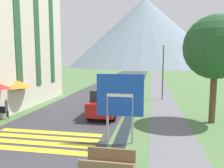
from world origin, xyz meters
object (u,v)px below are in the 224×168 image
at_px(cafe_chair_near_left, 3,111).
at_px(person_seated_far, 5,106).
at_px(streetlamp, 163,67).
at_px(cafe_umbrella_middle_orange, 16,83).
at_px(footbridge, 109,167).
at_px(tree_by_path, 216,48).
at_px(parked_car_far, 127,82).
at_px(road_sign, 120,100).
at_px(cafe_chair_far_right, 24,102).
at_px(parked_car_near, 105,102).
at_px(hotel_building, 5,23).

relative_size(cafe_chair_near_left, person_seated_far, 0.66).
relative_size(person_seated_far, streetlamp, 0.25).
bearing_deg(streetlamp, cafe_umbrella_middle_orange, -147.29).
relative_size(footbridge, streetlamp, 0.33).
bearing_deg(person_seated_far, tree_by_path, 4.57).
height_order(parked_car_far, cafe_umbrella_middle_orange, cafe_umbrella_middle_orange).
distance_m(cafe_umbrella_middle_orange, streetlamp, 12.27).
height_order(person_seated_far, tree_by_path, tree_by_path).
bearing_deg(parked_car_far, footbridge, -85.47).
bearing_deg(road_sign, cafe_chair_far_right, 146.20).
bearing_deg(tree_by_path, parked_car_near, 176.47).
distance_m(footbridge, streetlamp, 14.02).
relative_size(cafe_chair_near_left, streetlamp, 0.17).
xyz_separation_m(cafe_chair_far_right, tree_by_path, (12.97, -1.39, 3.86)).
relative_size(parked_car_near, cafe_chair_far_right, 4.51).
xyz_separation_m(parked_car_far, cafe_chair_near_left, (-6.05, -14.73, -0.40)).
height_order(cafe_umbrella_middle_orange, tree_by_path, tree_by_path).
bearing_deg(cafe_chair_near_left, cafe_chair_far_right, 100.89).
bearing_deg(streetlamp, road_sign, -102.39).
xyz_separation_m(hotel_building, cafe_umbrella_middle_orange, (2.69, -2.94, -4.61)).
relative_size(cafe_chair_near_left, tree_by_path, 0.14).
distance_m(parked_car_near, tree_by_path, 7.37).
height_order(road_sign, person_seated_far, road_sign).
bearing_deg(road_sign, parked_car_far, 95.21).
bearing_deg(cafe_chair_near_left, tree_by_path, 9.21).
bearing_deg(parked_car_far, cafe_chair_near_left, -112.34).
relative_size(cafe_chair_far_right, person_seated_far, 0.66).
xyz_separation_m(footbridge, tree_by_path, (4.89, 6.67, 4.15)).
height_order(parked_car_far, cafe_chair_far_right, parked_car_far).
bearing_deg(road_sign, parked_car_near, 109.86).
distance_m(footbridge, cafe_umbrella_middle_orange, 10.66).
distance_m(hotel_building, streetlamp, 13.97).
height_order(cafe_chair_far_right, streetlamp, streetlamp).
bearing_deg(tree_by_path, cafe_chair_far_right, 173.89).
relative_size(cafe_chair_far_right, streetlamp, 0.17).
relative_size(cafe_chair_far_right, tree_by_path, 0.14).
bearing_deg(parked_car_far, hotel_building, -132.14).
xyz_separation_m(road_sign, footbridge, (0.00, -2.65, -1.75)).
bearing_deg(person_seated_far, footbridge, -35.74).
distance_m(parked_car_far, streetlamp, 7.74).
relative_size(streetlamp, tree_by_path, 0.82).
relative_size(hotel_building, streetlamp, 2.44).
bearing_deg(streetlamp, hotel_building, -164.23).
xyz_separation_m(hotel_building, tree_by_path, (15.49, -3.19, -2.27)).
bearing_deg(parked_car_near, parked_car_far, 89.87).
height_order(cafe_chair_far_right, cafe_umbrella_middle_orange, cafe_umbrella_middle_orange).
height_order(footbridge, person_seated_far, person_seated_far).
height_order(parked_car_near, tree_by_path, tree_by_path).
distance_m(hotel_building, footbridge, 15.83).
bearing_deg(cafe_chair_near_left, footbridge, -31.72).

